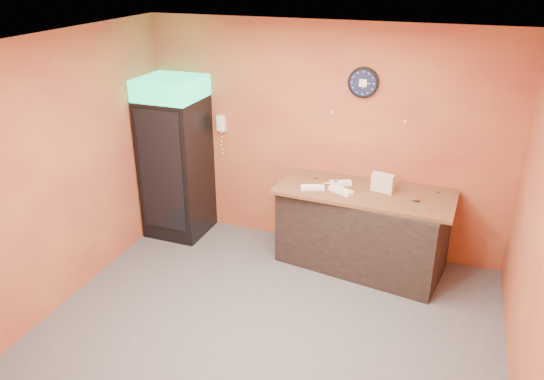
% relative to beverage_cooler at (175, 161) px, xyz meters
% --- Properties ---
extents(floor, '(4.50, 4.50, 0.00)m').
position_rel_beverage_cooler_xyz_m(floor, '(1.85, -1.60, -1.02)').
color(floor, '#47474C').
rests_on(floor, ground).
extents(back_wall, '(4.50, 0.02, 2.80)m').
position_rel_beverage_cooler_xyz_m(back_wall, '(1.85, 0.40, 0.38)').
color(back_wall, '#B56B33').
rests_on(back_wall, floor).
extents(left_wall, '(0.02, 4.00, 2.80)m').
position_rel_beverage_cooler_xyz_m(left_wall, '(-0.40, -1.60, 0.38)').
color(left_wall, '#B56B33').
rests_on(left_wall, floor).
extents(right_wall, '(0.02, 4.00, 2.80)m').
position_rel_beverage_cooler_xyz_m(right_wall, '(4.10, -1.60, 0.38)').
color(right_wall, '#B56B33').
rests_on(right_wall, floor).
extents(ceiling, '(4.50, 4.00, 0.02)m').
position_rel_beverage_cooler_xyz_m(ceiling, '(1.85, -1.60, 1.78)').
color(ceiling, white).
rests_on(ceiling, back_wall).
extents(beverage_cooler, '(0.75, 0.76, 2.09)m').
position_rel_beverage_cooler_xyz_m(beverage_cooler, '(0.00, 0.00, 0.00)').
color(beverage_cooler, black).
rests_on(beverage_cooler, floor).
extents(prep_counter, '(2.00, 1.14, 0.94)m').
position_rel_beverage_cooler_xyz_m(prep_counter, '(2.47, -0.02, -0.55)').
color(prep_counter, black).
rests_on(prep_counter, floor).
extents(wall_clock, '(0.35, 0.06, 0.35)m').
position_rel_beverage_cooler_xyz_m(wall_clock, '(2.30, 0.37, 1.11)').
color(wall_clock, black).
rests_on(wall_clock, back_wall).
extents(wall_phone, '(0.11, 0.10, 0.21)m').
position_rel_beverage_cooler_xyz_m(wall_phone, '(0.52, 0.34, 0.46)').
color(wall_phone, white).
rests_on(wall_phone, back_wall).
extents(butcher_paper, '(2.06, 0.96, 0.04)m').
position_rel_beverage_cooler_xyz_m(butcher_paper, '(2.47, -0.02, -0.06)').
color(butcher_paper, brown).
rests_on(butcher_paper, prep_counter).
extents(sub_roll_stack, '(0.27, 0.14, 0.22)m').
position_rel_beverage_cooler_xyz_m(sub_roll_stack, '(2.66, 0.02, 0.07)').
color(sub_roll_stack, beige).
rests_on(sub_roll_stack, butcher_paper).
extents(wrapped_sandwich_left, '(0.29, 0.19, 0.04)m').
position_rel_beverage_cooler_xyz_m(wrapped_sandwich_left, '(1.90, -0.18, -0.02)').
color(wrapped_sandwich_left, white).
rests_on(wrapped_sandwich_left, butcher_paper).
extents(wrapped_sandwich_mid, '(0.31, 0.24, 0.04)m').
position_rel_beverage_cooler_xyz_m(wrapped_sandwich_mid, '(2.22, -0.16, -0.02)').
color(wrapped_sandwich_mid, white).
rests_on(wrapped_sandwich_mid, butcher_paper).
extents(wrapped_sandwich_right, '(0.28, 0.19, 0.04)m').
position_rel_beverage_cooler_xyz_m(wrapped_sandwich_right, '(2.17, 0.06, -0.02)').
color(wrapped_sandwich_right, white).
rests_on(wrapped_sandwich_right, butcher_paper).
extents(kitchen_tool, '(0.05, 0.05, 0.05)m').
position_rel_beverage_cooler_xyz_m(kitchen_tool, '(2.12, 0.02, -0.01)').
color(kitchen_tool, silver).
rests_on(kitchen_tool, butcher_paper).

